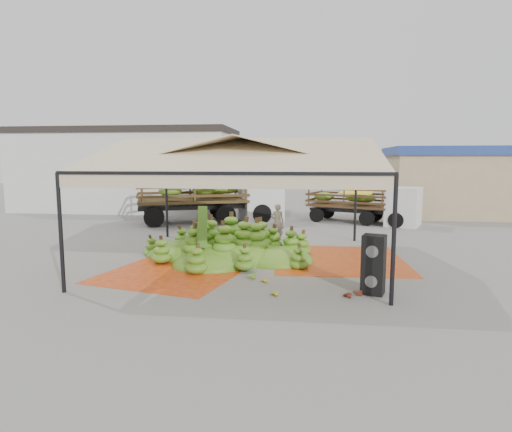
# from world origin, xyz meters

# --- Properties ---
(ground) EXTENTS (90.00, 90.00, 0.00)m
(ground) POSITION_xyz_m (0.00, 0.00, 0.00)
(ground) COLOR slate
(ground) RESTS_ON ground
(canopy_tent) EXTENTS (8.10, 8.10, 4.00)m
(canopy_tent) POSITION_xyz_m (0.00, 0.00, 3.30)
(canopy_tent) COLOR black
(canopy_tent) RESTS_ON ground
(building_white) EXTENTS (14.30, 6.30, 5.40)m
(building_white) POSITION_xyz_m (-10.00, 14.00, 2.71)
(building_white) COLOR silver
(building_white) RESTS_ON ground
(building_tan) EXTENTS (6.30, 5.30, 4.10)m
(building_tan) POSITION_xyz_m (10.00, 13.00, 2.07)
(building_tan) COLOR tan
(building_tan) RESTS_ON ground
(tarp_left) EXTENTS (4.49, 4.36, 0.01)m
(tarp_left) POSITION_xyz_m (-1.90, -1.96, 0.01)
(tarp_left) COLOR #D75E14
(tarp_left) RESTS_ON ground
(tarp_right) EXTENTS (4.39, 4.59, 0.01)m
(tarp_right) POSITION_xyz_m (3.13, 0.47, 0.01)
(tarp_right) COLOR #C45A12
(tarp_right) RESTS_ON ground
(banana_heap) EXTENTS (7.32, 6.59, 1.31)m
(banana_heap) POSITION_xyz_m (-0.53, 0.29, 0.66)
(banana_heap) COLOR #417017
(banana_heap) RESTS_ON ground
(hand_yellow_a) EXTENTS (0.46, 0.41, 0.18)m
(hand_yellow_a) POSITION_xyz_m (0.87, -2.57, 0.09)
(hand_yellow_a) COLOR gold
(hand_yellow_a) RESTS_ON ground
(hand_yellow_b) EXTENTS (0.48, 0.45, 0.18)m
(hand_yellow_b) POSITION_xyz_m (1.24, -3.70, 0.09)
(hand_yellow_b) COLOR gold
(hand_yellow_b) RESTS_ON ground
(hand_red_a) EXTENTS (0.56, 0.53, 0.20)m
(hand_red_a) POSITION_xyz_m (3.27, -3.32, 0.10)
(hand_red_a) COLOR #5E2215
(hand_red_a) RESTS_ON ground
(hand_red_b) EXTENTS (0.49, 0.43, 0.19)m
(hand_red_b) POSITION_xyz_m (2.98, -3.61, 0.09)
(hand_red_b) COLOR maroon
(hand_red_b) RESTS_ON ground
(hand_green) EXTENTS (0.57, 0.51, 0.22)m
(hand_green) POSITION_xyz_m (0.46, -2.14, 0.11)
(hand_green) COLOR #3D7217
(hand_green) RESTS_ON ground
(hanging_bunches) EXTENTS (1.74, 0.24, 0.20)m
(hanging_bunches) POSITION_xyz_m (-0.99, -1.41, 2.62)
(hanging_bunches) COLOR #5D831B
(hanging_bunches) RESTS_ON ground
(speaker_stack) EXTENTS (0.66, 0.62, 1.48)m
(speaker_stack) POSITION_xyz_m (3.70, -3.18, 0.74)
(speaker_stack) COLOR black
(speaker_stack) RESTS_ON ground
(banana_leaves) EXTENTS (0.96, 1.36, 3.70)m
(banana_leaves) POSITION_xyz_m (-1.25, -0.32, 0.00)
(banana_leaves) COLOR #3A7B20
(banana_leaves) RESTS_ON ground
(vendor) EXTENTS (0.59, 0.42, 1.52)m
(vendor) POSITION_xyz_m (0.81, 3.84, 0.76)
(vendor) COLOR gray
(vendor) RESTS_ON ground
(truck_left) EXTENTS (8.01, 5.14, 2.60)m
(truck_left) POSITION_xyz_m (-2.87, 8.81, 1.61)
(truck_left) COLOR #4E371A
(truck_left) RESTS_ON ground
(truck_right) EXTENTS (6.01, 3.97, 1.96)m
(truck_right) POSITION_xyz_m (5.17, 9.25, 1.21)
(truck_right) COLOR #473217
(truck_right) RESTS_ON ground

